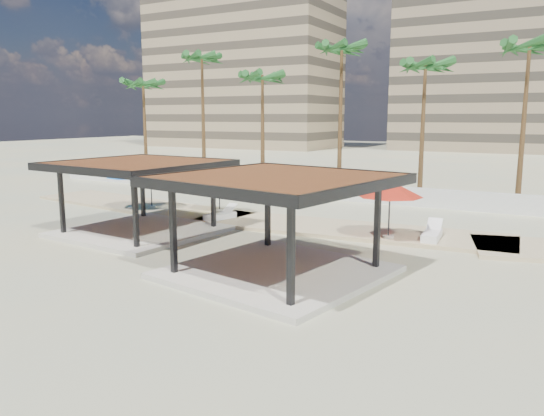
% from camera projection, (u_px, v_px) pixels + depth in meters
% --- Properties ---
extents(ground, '(200.00, 200.00, 0.00)m').
position_uv_depth(ground, '(232.00, 258.00, 21.25)').
color(ground, '#C7B884').
rests_on(ground, ground).
extents(promenade, '(44.45, 7.97, 0.24)m').
position_uv_depth(promenade, '(348.00, 227.00, 26.89)').
color(promenade, '#C6B284').
rests_on(promenade, ground).
extents(boundary_wall, '(56.00, 0.30, 1.20)m').
position_uv_depth(boundary_wall, '(365.00, 193.00, 34.94)').
color(boundary_wall, silver).
rests_on(boundary_wall, ground).
extents(building_west, '(34.00, 16.00, 32.40)m').
position_uv_depth(building_west, '(243.00, 63.00, 97.30)').
color(building_west, '#937F60').
rests_on(building_west, ground).
extents(building_mid, '(38.00, 16.00, 30.40)m').
position_uv_depth(building_mid, '(522.00, 61.00, 84.12)').
color(building_mid, '#847259').
rests_on(building_mid, ground).
extents(pavilion_central, '(8.27, 8.27, 3.61)m').
position_uv_depth(pavilion_central, '(277.00, 216.00, 18.67)').
color(pavilion_central, beige).
rests_on(pavilion_central, ground).
extents(pavilion_west, '(7.49, 7.49, 3.52)m').
position_uv_depth(pavilion_west, '(139.00, 191.00, 25.42)').
color(pavilion_west, beige).
rests_on(pavilion_west, ground).
extents(umbrella_a, '(3.46, 3.46, 2.58)m').
position_uv_depth(umbrella_a, '(131.00, 172.00, 31.32)').
color(umbrella_a, beige).
rests_on(umbrella_a, promenade).
extents(umbrella_b, '(3.05, 3.05, 2.43)m').
position_uv_depth(umbrella_b, '(219.00, 175.00, 30.45)').
color(umbrella_b, beige).
rests_on(umbrella_b, promenade).
extents(umbrella_c, '(3.52, 3.52, 2.62)m').
position_uv_depth(umbrella_c, '(390.00, 189.00, 23.60)').
color(umbrella_c, beige).
rests_on(umbrella_c, promenade).
extents(umbrella_f, '(2.74, 2.74, 2.38)m').
position_uv_depth(umbrella_f, '(151.00, 174.00, 31.66)').
color(umbrella_f, beige).
rests_on(umbrella_f, promenade).
extents(lounger_a, '(1.05, 2.08, 0.75)m').
position_uv_depth(lounger_a, '(221.00, 216.00, 28.39)').
color(lounger_a, white).
rests_on(lounger_a, promenade).
extents(lounger_b, '(0.84, 2.14, 0.79)m').
position_uv_depth(lounger_b, '(432.00, 235.00, 23.78)').
color(lounger_b, white).
rests_on(lounger_b, promenade).
extents(palm_a, '(3.00, 3.00, 9.17)m').
position_uv_depth(palm_a, '(143.00, 88.00, 45.68)').
color(palm_a, brown).
rests_on(palm_a, ground).
extents(palm_b, '(3.00, 3.00, 11.10)m').
position_uv_depth(palm_b, '(202.00, 64.00, 42.85)').
color(palm_b, brown).
rests_on(palm_b, ground).
extents(palm_c, '(3.00, 3.00, 9.33)m').
position_uv_depth(palm_c, '(262.00, 82.00, 39.75)').
color(palm_c, brown).
rests_on(palm_c, ground).
extents(palm_d, '(3.00, 3.00, 11.17)m').
position_uv_depth(palm_d, '(342.00, 55.00, 37.28)').
color(palm_d, brown).
rests_on(palm_d, ground).
extents(palm_e, '(3.00, 3.00, 9.66)m').
position_uv_depth(palm_e, '(425.00, 72.00, 34.23)').
color(palm_e, brown).
rests_on(palm_e, ground).
extents(palm_f, '(3.00, 3.00, 10.51)m').
position_uv_depth(palm_f, '(529.00, 54.00, 31.40)').
color(palm_f, brown).
rests_on(palm_f, ground).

